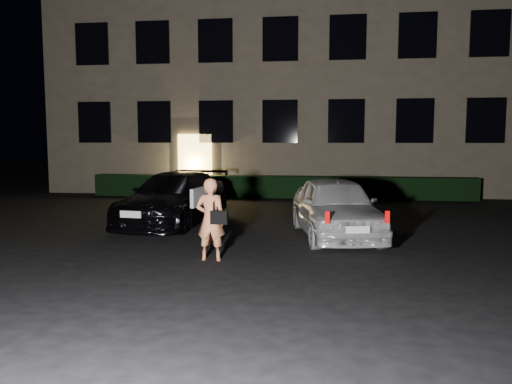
# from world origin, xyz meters

# --- Properties ---
(ground) EXTENTS (80.00, 80.00, 0.00)m
(ground) POSITION_xyz_m (0.00, 0.00, 0.00)
(ground) COLOR black
(ground) RESTS_ON ground
(building) EXTENTS (20.00, 8.11, 12.00)m
(building) POSITION_xyz_m (-0.00, 14.99, 6.00)
(building) COLOR brown
(building) RESTS_ON ground
(hedge) EXTENTS (15.00, 0.70, 0.85)m
(hedge) POSITION_xyz_m (0.00, 10.50, 0.42)
(hedge) COLOR black
(hedge) RESTS_ON ground
(sedan) EXTENTS (2.44, 4.97, 1.38)m
(sedan) POSITION_xyz_m (-2.28, 4.01, 0.69)
(sedan) COLOR black
(sedan) RESTS_ON ground
(hatch) EXTENTS (2.43, 4.40, 1.42)m
(hatch) POSITION_xyz_m (2.03, 2.65, 0.71)
(hatch) COLOR silver
(hatch) RESTS_ON ground
(man) EXTENTS (0.64, 0.38, 1.56)m
(man) POSITION_xyz_m (-0.36, 0.02, 0.78)
(man) COLOR #ED8856
(man) RESTS_ON ground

